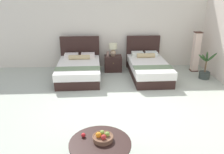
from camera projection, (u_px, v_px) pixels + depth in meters
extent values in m
cube|color=#B0B8A9|center=(118.00, 108.00, 5.75)|extent=(10.22, 10.14, 0.02)
cube|color=silver|center=(112.00, 26.00, 8.29)|extent=(10.22, 0.12, 2.89)
cube|color=#2F1D19|center=(79.00, 74.00, 7.52)|extent=(1.32, 1.99, 0.28)
cube|color=white|center=(79.00, 67.00, 7.43)|extent=(1.36, 2.03, 0.21)
cube|color=#2F1D19|center=(80.00, 53.00, 8.31)|extent=(1.35, 0.10, 1.16)
cube|color=white|center=(71.00, 56.00, 8.02)|extent=(0.46, 0.31, 0.14)
cube|color=white|center=(88.00, 55.00, 8.06)|extent=(0.46, 0.31, 0.14)
cylinder|color=tan|center=(79.00, 57.00, 7.82)|extent=(0.70, 0.17, 0.15)
cube|color=gray|center=(78.00, 68.00, 6.95)|extent=(1.34, 0.40, 0.01)
cube|color=#2F1D19|center=(149.00, 73.00, 7.62)|extent=(1.15, 2.08, 0.28)
cube|color=white|center=(149.00, 66.00, 7.53)|extent=(1.19, 2.12, 0.23)
cube|color=#2F1D19|center=(143.00, 52.00, 8.45)|extent=(1.18, 0.09, 1.15)
cube|color=white|center=(138.00, 54.00, 8.16)|extent=(0.40, 0.31, 0.14)
cube|color=white|center=(151.00, 54.00, 8.19)|extent=(0.40, 0.31, 0.14)
cylinder|color=tan|center=(146.00, 55.00, 7.95)|extent=(0.61, 0.17, 0.15)
cube|color=gray|center=(153.00, 67.00, 7.00)|extent=(1.17, 0.41, 0.01)
cube|color=#2F1D19|center=(113.00, 63.00, 8.17)|extent=(0.59, 0.45, 0.53)
sphere|color=tan|center=(113.00, 63.00, 7.92)|extent=(0.02, 0.02, 0.02)
cylinder|color=tan|center=(113.00, 56.00, 8.09)|extent=(0.15, 0.15, 0.02)
ellipsoid|color=tan|center=(113.00, 53.00, 8.05)|extent=(0.20, 0.20, 0.19)
cylinder|color=#99844C|center=(113.00, 49.00, 8.01)|extent=(0.02, 0.02, 0.04)
cylinder|color=beige|center=(113.00, 46.00, 7.97)|extent=(0.28, 0.28, 0.18)
cylinder|color=gray|center=(108.00, 54.00, 8.00)|extent=(0.09, 0.09, 0.16)
torus|color=gray|center=(108.00, 52.00, 7.97)|extent=(0.09, 0.09, 0.01)
cylinder|color=#2F1D19|center=(100.00, 144.00, 3.67)|extent=(0.97, 0.97, 0.04)
cylinder|color=brown|center=(103.00, 138.00, 3.71)|extent=(0.31, 0.31, 0.07)
torus|color=brown|center=(103.00, 136.00, 3.70)|extent=(0.33, 0.33, 0.02)
sphere|color=orange|center=(98.00, 135.00, 3.67)|extent=(0.09, 0.09, 0.09)
sphere|color=red|center=(104.00, 137.00, 3.62)|extent=(0.08, 0.08, 0.08)
sphere|color=#81AB45|center=(107.00, 134.00, 3.70)|extent=(0.08, 0.08, 0.08)
sphere|color=#89B148|center=(102.00, 132.00, 3.75)|extent=(0.07, 0.07, 0.07)
sphere|color=red|center=(83.00, 135.00, 3.79)|extent=(0.07, 0.07, 0.07)
cube|color=#46271C|center=(194.00, 70.00, 8.27)|extent=(0.25, 0.25, 0.03)
cube|color=beige|center=(196.00, 52.00, 8.03)|extent=(0.21, 0.21, 1.30)
cube|color=#46271C|center=(198.00, 32.00, 7.80)|extent=(0.25, 0.25, 0.02)
cylinder|color=#38413D|center=(204.00, 75.00, 7.53)|extent=(0.33, 0.33, 0.22)
cylinder|color=brown|center=(206.00, 67.00, 7.43)|extent=(0.04, 0.04, 0.35)
ellipsoid|color=#2C4F25|center=(212.00, 57.00, 7.35)|extent=(0.37, 0.10, 0.30)
ellipsoid|color=#2C4F25|center=(207.00, 56.00, 7.41)|extent=(0.15, 0.24, 0.31)
ellipsoid|color=#2C4F25|center=(202.00, 58.00, 7.39)|extent=(0.27, 0.18, 0.25)
ellipsoid|color=#2C4F25|center=(204.00, 58.00, 7.26)|extent=(0.27, 0.20, 0.31)
ellipsoid|color=#2C4F25|center=(210.00, 58.00, 7.19)|extent=(0.15, 0.33, 0.33)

